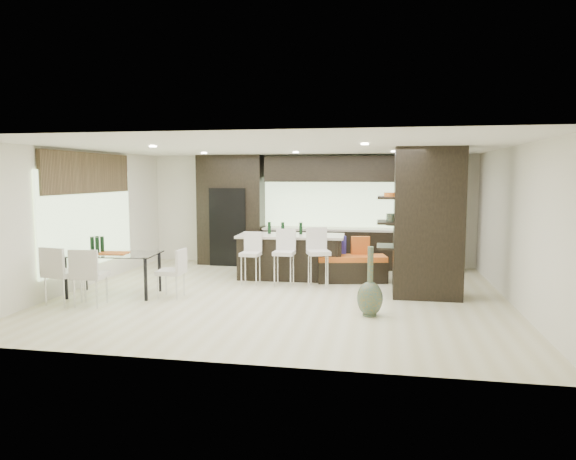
% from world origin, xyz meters
% --- Properties ---
extents(ground, '(8.00, 8.00, 0.00)m').
position_xyz_m(ground, '(0.00, 0.00, 0.00)').
color(ground, beige).
rests_on(ground, ground).
extents(back_wall, '(8.00, 0.02, 2.70)m').
position_xyz_m(back_wall, '(0.00, 3.50, 1.35)').
color(back_wall, white).
rests_on(back_wall, ground).
extents(left_wall, '(0.02, 7.00, 2.70)m').
position_xyz_m(left_wall, '(-4.00, 0.00, 1.35)').
color(left_wall, white).
rests_on(left_wall, ground).
extents(right_wall, '(0.02, 7.00, 2.70)m').
position_xyz_m(right_wall, '(4.00, 0.00, 1.35)').
color(right_wall, white).
rests_on(right_wall, ground).
extents(ceiling, '(8.00, 7.00, 0.02)m').
position_xyz_m(ceiling, '(0.00, 0.00, 2.70)').
color(ceiling, white).
rests_on(ceiling, ground).
extents(window_left, '(0.04, 3.20, 1.90)m').
position_xyz_m(window_left, '(-3.96, 0.20, 1.35)').
color(window_left, '#B2D199').
rests_on(window_left, left_wall).
extents(window_back, '(3.40, 0.04, 1.20)m').
position_xyz_m(window_back, '(0.60, 3.46, 1.55)').
color(window_back, '#B2D199').
rests_on(window_back, back_wall).
extents(stone_accent, '(0.08, 3.00, 0.80)m').
position_xyz_m(stone_accent, '(-3.93, 0.20, 2.25)').
color(stone_accent, brown).
rests_on(stone_accent, left_wall).
extents(ceiling_spots, '(4.00, 3.00, 0.02)m').
position_xyz_m(ceiling_spots, '(0.00, 0.25, 2.68)').
color(ceiling_spots, white).
rests_on(ceiling_spots, ceiling).
extents(back_cabinetry, '(6.80, 0.68, 2.70)m').
position_xyz_m(back_cabinetry, '(0.50, 3.17, 1.35)').
color(back_cabinetry, black).
rests_on(back_cabinetry, ground).
extents(refrigerator, '(0.90, 0.68, 1.90)m').
position_xyz_m(refrigerator, '(-1.90, 3.12, 0.95)').
color(refrigerator, black).
rests_on(refrigerator, ground).
extents(partition_column, '(1.20, 0.80, 2.70)m').
position_xyz_m(partition_column, '(2.60, 0.40, 1.35)').
color(partition_column, black).
rests_on(partition_column, ground).
extents(kitchen_island, '(2.30, 1.07, 0.94)m').
position_xyz_m(kitchen_island, '(-0.13, 1.63, 0.47)').
color(kitchen_island, black).
rests_on(kitchen_island, ground).
extents(stool_left, '(0.40, 0.40, 0.85)m').
position_xyz_m(stool_left, '(-0.82, 0.86, 0.43)').
color(stool_left, beige).
rests_on(stool_left, ground).
extents(stool_mid, '(0.42, 0.42, 0.91)m').
position_xyz_m(stool_mid, '(-0.13, 0.85, 0.45)').
color(stool_mid, beige).
rests_on(stool_mid, ground).
extents(stool_right, '(0.53, 0.53, 0.95)m').
position_xyz_m(stool_right, '(0.57, 0.84, 0.47)').
color(stool_right, beige).
rests_on(stool_right, ground).
extents(bench, '(1.51, 0.83, 0.55)m').
position_xyz_m(bench, '(1.18, 1.48, 0.27)').
color(bench, black).
rests_on(bench, ground).
extents(floor_vase, '(0.43, 0.43, 1.10)m').
position_xyz_m(floor_vase, '(1.62, -1.11, 0.55)').
color(floor_vase, '#435039').
rests_on(floor_vase, ground).
extents(dining_table, '(1.70, 1.07, 0.78)m').
position_xyz_m(dining_table, '(-3.05, -0.54, 0.39)').
color(dining_table, white).
rests_on(dining_table, ground).
extents(chair_near, '(0.54, 0.54, 0.91)m').
position_xyz_m(chair_near, '(-3.05, -1.32, 0.46)').
color(chair_near, beige).
rests_on(chair_near, ground).
extents(chair_far, '(0.58, 0.58, 0.93)m').
position_xyz_m(chair_far, '(-3.55, -1.32, 0.46)').
color(chair_far, beige).
rests_on(chair_far, ground).
extents(chair_end, '(0.45, 0.45, 0.82)m').
position_xyz_m(chair_end, '(-1.94, -0.54, 0.41)').
color(chair_end, beige).
rests_on(chair_end, ground).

